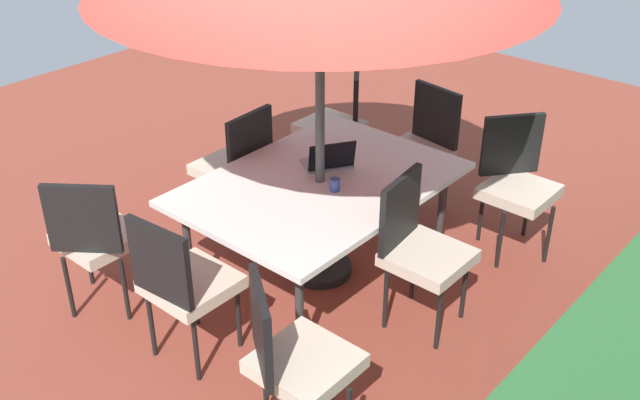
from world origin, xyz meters
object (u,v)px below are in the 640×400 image
dining_table (320,187)px  chair_southwest (338,120)px  chair_northeast (293,356)px  laptop (329,161)px  chair_east (183,280)px  chair_north (420,246)px  cup (335,185)px  chair_south (237,163)px  chair_southeast (95,235)px  chair_west (422,144)px  chair_northwest (516,180)px

dining_table → chair_southwest: (-1.13, -0.78, -0.12)m
chair_northeast → laptop: (-1.41, -0.96, 0.22)m
dining_table → chair_east: chair_east is taller
chair_north → laptop: 0.92m
chair_northeast → cup: 1.40m
chair_southwest → chair_south: (1.08, -0.07, 0.00)m
chair_southeast → chair_north: 2.00m
chair_west → chair_southeast: bearing=-100.0°
chair_northeast → chair_east: bearing=32.8°
dining_table → chair_southeast: chair_southeast is taller
chair_northeast → chair_southwest: same height
dining_table → chair_south: 0.86m
cup → chair_north: bearing=93.6°
chair_east → chair_southeast: bearing=-1.9°
chair_south → chair_east: same height
chair_south → chair_northwest: bearing=120.4°
chair_southwest → laptop: size_ratio=2.44×
laptop → dining_table: bearing=56.4°
chair_east → laptop: 1.37m
dining_table → laptop: bearing=-156.0°
chair_southwest → laptop: (0.94, 0.70, 0.22)m
chair_northwest → chair_north: bearing=-143.2°
chair_west → cup: (1.23, 0.15, 0.21)m
chair_west → chair_northwest: bearing=5.6°
chair_north → chair_east: same height
laptop → chair_northwest: bearing=169.0°
chair_southeast → chair_south: size_ratio=1.00×
chair_north → cup: (0.04, -0.64, 0.21)m
chair_southeast → chair_south: (-1.25, -0.05, 0.00)m
chair_east → chair_west: bearing=-95.4°
chair_northwest → chair_east: bearing=-161.6°
dining_table → chair_northwest: (-1.15, 0.83, -0.12)m
chair_north → cup: bearing=86.9°
chair_south → laptop: bearing=97.5°
chair_northeast → chair_south: bearing=0.1°
chair_south → chair_east: 1.47m
chair_northeast → chair_south: same height
chair_southwest → cup: chair_southwest is taller
dining_table → chair_northwest: bearing=144.2°
chair_northeast → chair_southeast: same height
chair_northwest → laptop: (0.96, -0.91, 0.22)m
chair_southwest → chair_west: size_ratio=1.00×
chair_north → laptop: (-0.18, -0.88, 0.22)m
chair_northwest → chair_east: (2.31, -0.85, 0.00)m
chair_southwest → laptop: bearing=-0.8°
chair_northeast → chair_south: size_ratio=1.00×
dining_table → chair_east: 1.17m
dining_table → chair_southeast: (1.20, -0.80, -0.12)m
chair_south → chair_southeast: bearing=-0.7°
chair_southeast → laptop: (-1.39, 0.72, 0.22)m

